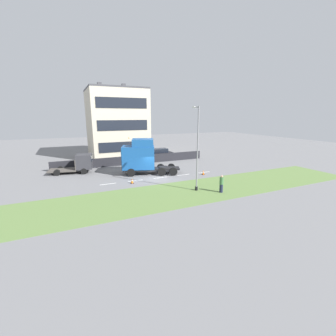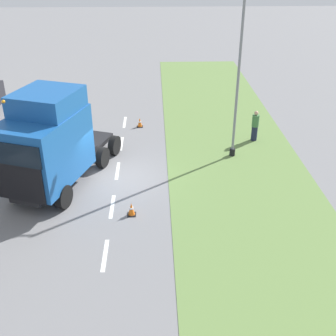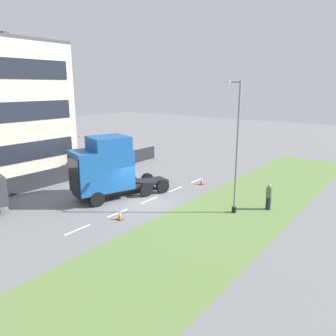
{
  "view_description": "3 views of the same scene",
  "coord_description": "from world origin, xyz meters",
  "px_view_note": "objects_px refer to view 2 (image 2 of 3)",
  "views": [
    {
      "loc": [
        -24.77,
        9.57,
        7.53
      ],
      "look_at": [
        -2.8,
        -0.44,
        1.85
      ],
      "focal_mm": 24.0,
      "sensor_mm": 36.0,
      "label": 1
    },
    {
      "loc": [
        -1.89,
        17.75,
        10.11
      ],
      "look_at": [
        -2.44,
        1.64,
        1.38
      ],
      "focal_mm": 45.0,
      "sensor_mm": 36.0,
      "label": 2
    },
    {
      "loc": [
        -14.75,
        16.44,
        8.08
      ],
      "look_at": [
        -2.14,
        -0.12,
        2.85
      ],
      "focal_mm": 35.0,
      "sensor_mm": 36.0,
      "label": 3
    }
  ],
  "objects_px": {
    "pedestrian": "(255,126)",
    "traffic_cone_trailing": "(131,209)",
    "lorry_cab": "(49,143)",
    "lamp_post": "(236,83)",
    "traffic_cone_lead": "(140,122)"
  },
  "relations": [
    {
      "from": "traffic_cone_lead",
      "to": "traffic_cone_trailing",
      "type": "distance_m",
      "value": 9.48
    },
    {
      "from": "lamp_post",
      "to": "traffic_cone_lead",
      "type": "height_order",
      "value": "lamp_post"
    },
    {
      "from": "lamp_post",
      "to": "traffic_cone_lead",
      "type": "bearing_deg",
      "value": -39.91
    },
    {
      "from": "pedestrian",
      "to": "traffic_cone_trailing",
      "type": "bearing_deg",
      "value": 47.3
    },
    {
      "from": "lamp_post",
      "to": "traffic_cone_lead",
      "type": "distance_m",
      "value": 7.42
    },
    {
      "from": "lamp_post",
      "to": "pedestrian",
      "type": "bearing_deg",
      "value": -130.79
    },
    {
      "from": "lorry_cab",
      "to": "traffic_cone_trailing",
      "type": "relative_size",
      "value": 13.15
    },
    {
      "from": "lorry_cab",
      "to": "traffic_cone_trailing",
      "type": "distance_m",
      "value": 4.71
    },
    {
      "from": "lamp_post",
      "to": "pedestrian",
      "type": "relative_size",
      "value": 4.74
    },
    {
      "from": "lorry_cab",
      "to": "pedestrian",
      "type": "distance_m",
      "value": 11.56
    },
    {
      "from": "lorry_cab",
      "to": "traffic_cone_trailing",
      "type": "xyz_separation_m",
      "value": [
        -3.61,
        2.23,
        -2.03
      ]
    },
    {
      "from": "pedestrian",
      "to": "traffic_cone_lead",
      "type": "height_order",
      "value": "pedestrian"
    },
    {
      "from": "lorry_cab",
      "to": "lamp_post",
      "type": "relative_size",
      "value": 0.91
    },
    {
      "from": "traffic_cone_trailing",
      "to": "lamp_post",
      "type": "bearing_deg",
      "value": -133.35
    },
    {
      "from": "pedestrian",
      "to": "traffic_cone_trailing",
      "type": "xyz_separation_m",
      "value": [
        6.7,
        7.26,
        -0.59
      ]
    }
  ]
}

